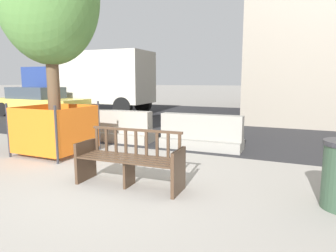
# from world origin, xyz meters

# --- Properties ---
(ground_plane) EXTENTS (200.00, 200.00, 0.00)m
(ground_plane) POSITION_xyz_m (0.00, 0.00, 0.00)
(ground_plane) COLOR gray
(street_asphalt) EXTENTS (120.00, 12.00, 0.01)m
(street_asphalt) POSITION_xyz_m (0.00, 8.70, 0.00)
(street_asphalt) COLOR #28282B
(street_asphalt) RESTS_ON ground
(street_bench) EXTENTS (1.71, 0.59, 0.88)m
(street_bench) POSITION_xyz_m (0.50, 0.29, 0.40)
(street_bench) COLOR #473323
(street_bench) RESTS_ON ground
(jersey_barrier_centre) EXTENTS (2.01, 0.72, 0.84)m
(jersey_barrier_centre) POSITION_xyz_m (0.72, 3.26, 0.34)
(jersey_barrier_centre) COLOR gray
(jersey_barrier_centre) RESTS_ON ground
(jersey_barrier_left) EXTENTS (2.01, 0.72, 0.84)m
(jersey_barrier_left) POSITION_xyz_m (-1.68, 3.25, 0.34)
(jersey_barrier_left) COLOR #9E998E
(jersey_barrier_left) RESTS_ON ground
(construction_fence) EXTENTS (1.41, 1.41, 1.17)m
(construction_fence) POSITION_xyz_m (-2.15, 1.47, 0.58)
(construction_fence) COLOR #2D2D33
(construction_fence) RESTS_ON ground
(car_taxi_near) EXTENTS (4.81, 1.95, 1.35)m
(car_taxi_near) POSITION_xyz_m (-8.35, 6.74, 0.68)
(car_taxi_near) COLOR #DBC64C
(car_taxi_near) RESTS_ON ground
(delivery_truck) EXTENTS (6.86, 2.49, 3.05)m
(delivery_truck) POSITION_xyz_m (-7.08, 9.03, 1.69)
(delivery_truck) COLOR navy
(delivery_truck) RESTS_ON ground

